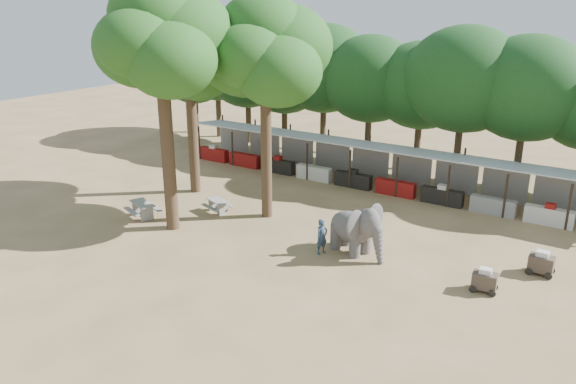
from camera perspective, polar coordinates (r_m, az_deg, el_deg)
The scene contains 12 objects.
ground at distance 24.04m, azimuth -4.61°, elevation -8.17°, with size 100.00×100.00×0.00m, color brown.
vendor_stalls at distance 34.79m, azimuth 9.43°, elevation 2.35°, with size 28.00×2.99×2.80m.
yard_tree_left at distance 32.97m, azimuth -10.06°, elevation 13.86°, with size 7.10×6.90×11.02m.
yard_tree_center at distance 27.24m, azimuth -12.80°, elevation 14.84°, with size 7.10×6.90×12.04m.
yard_tree_back at distance 28.37m, azimuth -2.35°, elevation 14.06°, with size 7.10×6.90×11.36m.
backdrop_trees at distance 38.57m, azimuth 12.99°, elevation 10.33°, with size 46.46×5.95×8.33m.
elephant at distance 25.45m, azimuth 7.00°, elevation -3.72°, with size 3.21×2.35×2.38m.
handler at distance 25.41m, azimuth 3.46°, elevation -4.55°, with size 0.59×0.39×1.64m, color #26384C.
picnic_table_near at distance 30.62m, azimuth -14.55°, elevation -1.56°, with size 2.07×1.97×0.83m.
picnic_table_far at distance 30.62m, azimuth -7.14°, elevation -1.24°, with size 1.74×1.65×0.71m.
cart_front at distance 23.62m, azimuth 19.34°, elevation -8.45°, with size 1.08×0.77×1.00m.
cart_back at distance 25.88m, azimuth 24.33°, elevation -6.58°, with size 1.08×0.71×1.05m.
Camera 1 is at (13.33, -16.79, 10.88)m, focal length 35.00 mm.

